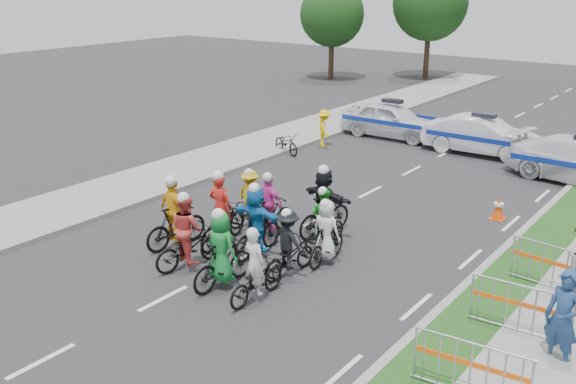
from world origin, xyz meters
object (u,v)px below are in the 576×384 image
Objects in this scene: rider_10 at (251,202)px; cone_0 at (498,208)px; parked_bike at (286,143)px; rider_4 at (289,249)px; rider_3 at (175,220)px; rider_2 at (188,239)px; police_car_0 at (391,120)px; police_car_1 at (482,136)px; spectator_0 at (563,319)px; barrier_0 at (470,372)px; tree_0 at (332,15)px; rider_7 at (326,238)px; rider_11 at (324,206)px; rider_5 at (257,225)px; barrier_1 at (520,311)px; rider_6 at (222,220)px; rider_1 at (222,256)px; rider_9 at (270,211)px; rider_0 at (256,276)px; rider_8 at (324,224)px; marshal_hiviz at (324,128)px; barrier_2 at (554,270)px.

rider_10 is 7.13m from cone_0.
rider_4 is at bearing -121.35° from parked_bike.
rider_3 is 2.45m from rider_10.
rider_2 reaches higher than rider_4.
police_car_0 is at bearing 136.17° from cone_0.
spectator_0 is at bearing -156.36° from police_car_1.
parked_bike is (-3.21, 9.01, -0.33)m from rider_3.
rider_10 is 0.91× the size of spectator_0.
tree_0 is (-20.70, 27.40, 3.63)m from barrier_0.
rider_7 is 1.75m from rider_11.
rider_4 is 0.99× the size of rider_10.
rider_2 reaches higher than rider_10.
rider_11 is (0.63, 2.08, 0.03)m from rider_5.
police_car_1 is at bearing -85.94° from rider_2.
rider_7 is at bearing 173.23° from barrier_1.
rider_11 is at bearing -101.46° from rider_2.
parked_bike is at bearing -73.08° from rider_6.
rider_10 is at bearing -56.24° from rider_1.
rider_1 is at bearing 166.74° from rider_3.
rider_9 is (1.46, 2.07, -0.06)m from rider_3.
rider_4 is 1.13m from rider_7.
rider_0 is at bearing 101.95° from rider_4.
rider_4 reaches higher than rider_8.
rider_2 reaches higher than barrier_1.
parked_bike is at bearing -55.08° from rider_0.
parked_bike is (-0.61, -1.74, -0.35)m from marshal_hiviz.
rider_5 reaches higher than rider_7.
rider_1 reaches higher than barrier_1.
rider_3 is 3.95m from rider_11.
rider_8 is 2.38× the size of cone_0.
barrier_2 is (7.99, 0.84, -0.10)m from rider_10.
rider_8 reaches higher than cone_0.
spectator_0 is at bearing 174.88° from rider_9.
rider_1 is at bearing -0.62° from rider_0.
rider_8 is at bearing -128.30° from rider_5.
rider_7 is 0.38× the size of police_car_0.
cone_0 is (-2.55, 3.75, -0.22)m from barrier_2.
spectator_0 is 0.94× the size of barrier_1.
barrier_1 is 2.86× the size of cone_0.
police_car_0 is at bearing -71.44° from rider_0.
rider_9 reaches higher than rider_4.
rider_1 is 8.66m from cone_0.
marshal_hiviz is (-4.05, 8.67, 0.07)m from rider_9.
rider_2 reaches higher than rider_9.
marshal_hiviz is at bearing -53.50° from rider_8.
rider_2 is 8.36m from spectator_0.
tree_0 reaches higher than police_car_1.
rider_2 is (-2.36, 0.31, 0.14)m from rider_0.
rider_11 is 1.01× the size of barrier_2.
rider_5 is 0.96× the size of rider_11.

